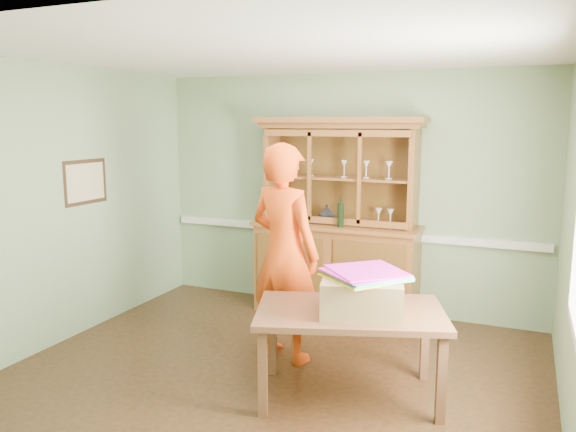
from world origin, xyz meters
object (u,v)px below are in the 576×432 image
at_px(dining_table, 350,320).
at_px(cardboard_box, 362,296).
at_px(person, 284,253).
at_px(china_hutch, 337,246).

xyz_separation_m(dining_table, cardboard_box, (0.11, -0.07, 0.22)).
relative_size(dining_table, person, 0.83).
distance_m(cardboard_box, person, 1.06).
xyz_separation_m(dining_table, person, (-0.77, 0.50, 0.35)).
bearing_deg(dining_table, cardboard_box, -51.34).
distance_m(china_hutch, cardboard_box, 2.10).
distance_m(china_hutch, person, 1.37).
xyz_separation_m(cardboard_box, person, (-0.89, 0.57, 0.13)).
relative_size(cardboard_box, person, 0.30).
distance_m(china_hutch, dining_table, 2.00).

